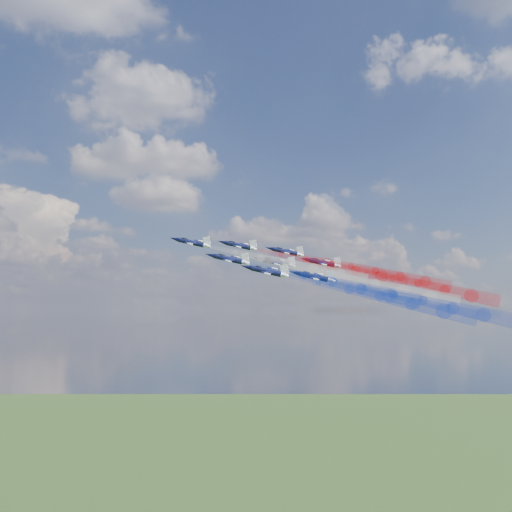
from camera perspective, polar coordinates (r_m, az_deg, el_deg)
name	(u,v)px	position (r m, az deg, el deg)	size (l,w,h in m)	color
jet_lead	(192,243)	(186.45, -5.96, 1.25)	(10.71, 13.39, 3.57)	black
trail_lead	(287,263)	(180.18, 2.87, -0.69)	(4.46, 47.33, 4.46)	white
jet_inner_left	(229,259)	(172.54, -2.52, -0.29)	(10.71, 13.39, 3.57)	black
trail_inner_left	(333,282)	(168.36, 7.11, -2.41)	(4.46, 47.33, 4.46)	#1737C8
jet_inner_right	(239,246)	(195.24, -1.59, 0.97)	(10.71, 13.39, 3.57)	black
trail_inner_right	(330,265)	(191.09, 6.91, -0.87)	(4.46, 47.33, 4.46)	red
jet_outer_left	(267,271)	(160.17, 1.00, -1.43)	(10.71, 13.39, 3.57)	black
trail_outer_left	(380,297)	(158.08, 11.41, -3.70)	(4.46, 47.33, 4.46)	#1737C8
jet_center_third	(276,263)	(182.78, 1.89, -0.61)	(10.71, 13.39, 3.57)	black
trail_center_third	(375,284)	(180.71, 10.99, -2.58)	(4.46, 47.33, 4.46)	white
jet_outer_right	(286,252)	(202.51, 2.79, 0.39)	(10.71, 13.39, 3.57)	black
trail_outer_right	(375,271)	(200.55, 11.00, -1.38)	(4.46, 47.33, 4.46)	red
jet_rear_left	(314,277)	(169.88, 5.40, -1.93)	(10.71, 13.39, 3.57)	black
trail_rear_left	(423,301)	(169.91, 15.18, -4.03)	(4.46, 47.33, 4.46)	#1737C8
jet_rear_right	(322,263)	(192.48, 6.16, -0.63)	(10.71, 13.39, 3.57)	black
trail_rear_right	(418,284)	(192.45, 14.78, -2.48)	(4.46, 47.33, 4.46)	red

